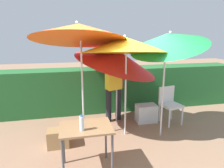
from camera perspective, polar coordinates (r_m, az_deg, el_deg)
name	(u,v)px	position (r m, az deg, el deg)	size (l,w,h in m)	color
ground_plane	(115,138)	(4.49, 0.85, -14.69)	(24.00, 24.00, 0.00)	#937056
hedge_row	(101,89)	(5.83, -2.99, -1.47)	(8.00, 0.70, 1.21)	#23602D
umbrella_rainbow	(79,32)	(4.06, -9.26, 14.08)	(1.87, 1.87, 2.56)	silver
umbrella_orange	(168,40)	(4.18, 15.34, 11.65)	(1.60, 1.54, 2.46)	silver
umbrella_yellow	(125,45)	(4.11, 3.75, 10.74)	(1.78, 1.79, 2.20)	silver
umbrella_navy	(117,58)	(4.89, 1.50, 7.18)	(2.09, 2.02, 2.14)	silver
person_vendor	(113,85)	(4.99, 0.42, -0.16)	(0.55, 0.32, 1.88)	black
chair_plastic	(169,103)	(5.19, 15.71, -5.03)	(0.52, 0.52, 0.89)	silver
cooler_box	(146,113)	(5.20, 9.51, -8.04)	(0.50, 0.32, 0.44)	silver
crate_cardboard	(58,138)	(4.24, -14.76, -14.34)	(0.41, 0.31, 0.35)	#9E7A4C
folding_table	(86,132)	(3.27, -7.25, -13.16)	(0.80, 0.60, 0.76)	#4C4C51
bottle_water	(82,123)	(3.07, -8.42, -10.75)	(0.07, 0.07, 0.24)	silver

